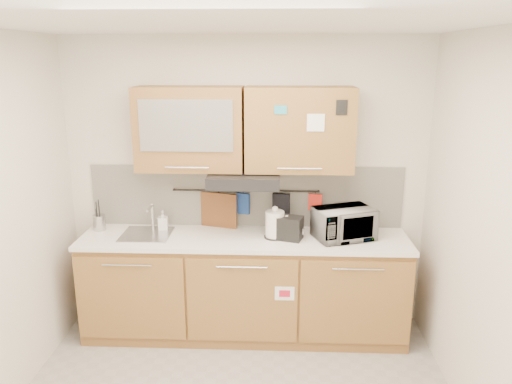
{
  "coord_description": "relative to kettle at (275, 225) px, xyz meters",
  "views": [
    {
      "loc": [
        0.28,
        -2.83,
        2.42
      ],
      "look_at": [
        0.11,
        1.05,
        1.36
      ],
      "focal_mm": 35.0,
      "sensor_mm": 36.0,
      "label": 1
    }
  ],
  "objects": [
    {
      "name": "upper_cabinets",
      "position": [
        -0.27,
        0.14,
        0.8
      ],
      "size": [
        1.82,
        0.37,
        0.7
      ],
      "color": "olive",
      "rests_on": "wall_back"
    },
    {
      "name": "wall_right",
      "position": [
        1.34,
        -1.18,
        0.27
      ],
      "size": [
        0.0,
        3.0,
        3.0
      ],
      "primitive_type": "plane",
      "rotation": [
        1.57,
        0.0,
        -1.57
      ],
      "color": "silver",
      "rests_on": "ground"
    },
    {
      "name": "utensil_crock",
      "position": [
        -1.56,
        0.13,
        -0.04
      ],
      "size": [
        0.13,
        0.13,
        0.28
      ],
      "rotation": [
        0.0,
        0.0,
        -0.23
      ],
      "color": "#A9A8AD",
      "rests_on": "countertop"
    },
    {
      "name": "ceiling",
      "position": [
        -0.26,
        -1.18,
        1.57
      ],
      "size": [
        3.2,
        3.2,
        0.0
      ],
      "primitive_type": "plane",
      "rotation": [
        3.14,
        0.0,
        0.0
      ],
      "color": "white",
      "rests_on": "wall_back"
    },
    {
      "name": "utensil_rail",
      "position": [
        -0.26,
        0.27,
        0.23
      ],
      "size": [
        1.3,
        0.02,
        0.02
      ],
      "primitive_type": "cylinder",
      "rotation": [
        0.0,
        1.57,
        0.0
      ],
      "color": "black",
      "rests_on": "backsplash"
    },
    {
      "name": "soap_bottle",
      "position": [
        -1.0,
        0.15,
        -0.02
      ],
      "size": [
        0.09,
        0.09,
        0.18
      ],
      "primitive_type": "imported",
      "rotation": [
        0.0,
        0.0,
        0.12
      ],
      "color": "#999999",
      "rests_on": "countertop"
    },
    {
      "name": "cutting_board",
      "position": [
        -0.51,
        0.25,
        -0.0
      ],
      "size": [
        0.33,
        0.12,
        0.42
      ],
      "primitive_type": "cube",
      "rotation": [
        0.0,
        0.0,
        -0.28
      ],
      "color": "brown",
      "rests_on": "utensil_rail"
    },
    {
      "name": "range_hood",
      "position": [
        -0.26,
        0.07,
        0.39
      ],
      "size": [
        0.6,
        0.46,
        0.1
      ],
      "primitive_type": "cube",
      "color": "black",
      "rests_on": "upper_cabinets"
    },
    {
      "name": "backsplash",
      "position": [
        -0.26,
        0.3,
        0.17
      ],
      "size": [
        2.8,
        0.02,
        0.56
      ],
      "primitive_type": "cube",
      "color": "silver",
      "rests_on": "countertop"
    },
    {
      "name": "wall_back",
      "position": [
        -0.26,
        0.32,
        0.27
      ],
      "size": [
        3.2,
        0.0,
        3.2
      ],
      "primitive_type": "plane",
      "rotation": [
        1.57,
        0.0,
        0.0
      ],
      "color": "silver",
      "rests_on": "ground"
    },
    {
      "name": "countertop",
      "position": [
        -0.26,
        0.01,
        -0.13
      ],
      "size": [
        2.82,
        0.62,
        0.04
      ],
      "primitive_type": "cube",
      "color": "white",
      "rests_on": "base_cabinet"
    },
    {
      "name": "sink",
      "position": [
        -1.11,
        0.02,
        -0.11
      ],
      "size": [
        0.42,
        0.4,
        0.26
      ],
      "color": "silver",
      "rests_on": "countertop"
    },
    {
      "name": "toaster",
      "position": [
        0.1,
        -0.02,
        -0.01
      ],
      "size": [
        0.3,
        0.23,
        0.2
      ],
      "rotation": [
        0.0,
        0.0,
        -0.31
      ],
      "color": "black",
      "rests_on": "countertop"
    },
    {
      "name": "kettle",
      "position": [
        0.0,
        0.0,
        0.0
      ],
      "size": [
        0.2,
        0.18,
        0.28
      ],
      "rotation": [
        0.0,
        0.0,
        -0.13
      ],
      "color": "white",
      "rests_on": "countertop"
    },
    {
      "name": "pot_holder",
      "position": [
        0.36,
        0.25,
        0.13
      ],
      "size": [
        0.12,
        0.04,
        0.15
      ],
      "primitive_type": "cube",
      "rotation": [
        0.0,
        0.0,
        -0.16
      ],
      "color": "red",
      "rests_on": "utensil_rail"
    },
    {
      "name": "base_cabinet",
      "position": [
        -0.26,
        0.01,
        -0.63
      ],
      "size": [
        2.8,
        0.64,
        0.88
      ],
      "color": "olive",
      "rests_on": "floor"
    },
    {
      "name": "dark_pouch",
      "position": [
        0.05,
        0.25,
        0.09
      ],
      "size": [
        0.16,
        0.07,
        0.24
      ],
      "primitive_type": "cube",
      "rotation": [
        0.0,
        0.0,
        -0.2
      ],
      "color": "black",
      "rests_on": "utensil_rail"
    },
    {
      "name": "microwave",
      "position": [
        0.58,
        0.01,
        0.02
      ],
      "size": [
        0.56,
        0.47,
        0.27
      ],
      "primitive_type": "imported",
      "rotation": [
        0.0,
        0.0,
        0.37
      ],
      "color": "#999999",
      "rests_on": "countertop"
    },
    {
      "name": "oven_mitt",
      "position": [
        -0.29,
        0.25,
        0.11
      ],
      "size": [
        0.12,
        0.06,
        0.19
      ],
      "primitive_type": "cube",
      "rotation": [
        0.0,
        0.0,
        -0.32
      ],
      "color": "navy",
      "rests_on": "utensil_rail"
    }
  ]
}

